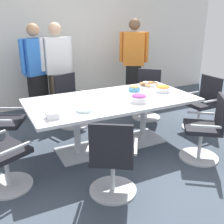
# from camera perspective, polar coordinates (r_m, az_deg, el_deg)

# --- Properties ---
(ground_plane) EXTENTS (10.00, 10.00, 0.01)m
(ground_plane) POSITION_cam_1_polar(r_m,az_deg,el_deg) (4.17, 0.00, -7.19)
(ground_plane) COLOR #3D4754
(back_wall) EXTENTS (8.00, 0.10, 2.80)m
(back_wall) POSITION_cam_1_polar(r_m,az_deg,el_deg) (5.96, -10.78, 14.93)
(back_wall) COLOR white
(back_wall) RESTS_ON ground
(conference_table) EXTENTS (2.40, 1.20, 0.75)m
(conference_table) POSITION_cam_1_polar(r_m,az_deg,el_deg) (3.92, 0.00, 1.03)
(conference_table) COLOR silver
(conference_table) RESTS_ON ground
(office_chair_0) EXTENTS (0.75, 0.75, 0.91)m
(office_chair_0) POSITION_cam_1_polar(r_m,az_deg,el_deg) (3.87, 19.21, -3.90)
(office_chair_0) COLOR silver
(office_chair_0) RESTS_ON ground
(office_chair_1) EXTENTS (0.55, 0.55, 0.91)m
(office_chair_1) POSITION_cam_1_polar(r_m,az_deg,el_deg) (4.89, 18.52, 1.20)
(office_chair_1) COLOR silver
(office_chair_1) RESTS_ON ground
(office_chair_2) EXTENTS (0.76, 0.76, 0.91)m
(office_chair_2) POSITION_cam_1_polar(r_m,az_deg,el_deg) (5.21, 7.48, 3.22)
(office_chair_2) COLOR silver
(office_chair_2) RESTS_ON ground
(office_chair_3) EXTENTS (0.70, 0.70, 0.91)m
(office_chair_3) POSITION_cam_1_polar(r_m,az_deg,el_deg) (4.85, -8.54, 1.89)
(office_chair_3) COLOR silver
(office_chair_3) RESTS_ON ground
(office_chair_4) EXTENTS (0.72, 0.72, 0.91)m
(office_chair_4) POSITION_cam_1_polar(r_m,az_deg,el_deg) (4.14, -22.21, -2.67)
(office_chair_4) COLOR silver
(office_chair_4) RESTS_ON ground
(office_chair_5) EXTENTS (0.72, 0.72, 0.91)m
(office_chair_5) POSITION_cam_1_polar(r_m,az_deg,el_deg) (3.27, -22.52, -8.88)
(office_chair_5) COLOR silver
(office_chair_5) RESTS_ON ground
(office_chair_6) EXTENTS (0.75, 0.75, 0.91)m
(office_chair_6) POSITION_cam_1_polar(r_m,az_deg,el_deg) (2.94, 0.09, -10.54)
(office_chair_6) COLOR silver
(office_chair_6) RESTS_ON ground
(person_standing_0) EXTENTS (0.60, 0.37, 1.75)m
(person_standing_0) POSITION_cam_1_polar(r_m,az_deg,el_deg) (5.23, -15.65, 8.46)
(person_standing_0) COLOR black
(person_standing_0) RESTS_ON ground
(person_standing_1) EXTENTS (0.61, 0.23, 1.76)m
(person_standing_1) POSITION_cam_1_polar(r_m,az_deg,el_deg) (5.25, -11.45, 8.91)
(person_standing_1) COLOR brown
(person_standing_1) RESTS_ON ground
(person_standing_2) EXTENTS (0.57, 0.41, 1.81)m
(person_standing_2) POSITION_cam_1_polar(r_m,az_deg,el_deg) (5.86, 4.59, 10.69)
(person_standing_2) COLOR black
(person_standing_2) RESTS_ON ground
(snack_bowl_candy_mix) EXTENTS (0.24, 0.24, 0.12)m
(snack_bowl_candy_mix) POSITION_cam_1_polar(r_m,az_deg,el_deg) (3.74, 5.68, 2.94)
(snack_bowl_candy_mix) COLOR white
(snack_bowl_candy_mix) RESTS_ON conference_table
(snack_bowl_chips_orange) EXTENTS (0.23, 0.23, 0.11)m
(snack_bowl_chips_orange) POSITION_cam_1_polar(r_m,az_deg,el_deg) (4.29, 10.73, 4.89)
(snack_bowl_chips_orange) COLOR white
(snack_bowl_chips_orange) RESTS_ON conference_table
(snack_bowl_cookies) EXTENTS (0.18, 0.18, 0.09)m
(snack_bowl_cookies) POSITION_cam_1_polar(r_m,az_deg,el_deg) (4.29, 4.74, 5.06)
(snack_bowl_cookies) COLOR #4C9EC6
(snack_bowl_cookies) RESTS_ON conference_table
(donut_platter) EXTENTS (0.33, 0.33, 0.04)m
(donut_platter) POSITION_cam_1_polar(r_m,az_deg,el_deg) (4.65, 7.84, 5.83)
(donut_platter) COLOR white
(donut_platter) RESTS_ON conference_table
(plate_stack) EXTENTS (0.21, 0.21, 0.04)m
(plate_stack) POSITION_cam_1_polar(r_m,az_deg,el_deg) (3.40, -5.81, 0.46)
(plate_stack) COLOR white
(plate_stack) RESTS_ON conference_table
(napkin_pile) EXTENTS (0.14, 0.14, 0.08)m
(napkin_pile) POSITION_cam_1_polar(r_m,az_deg,el_deg) (3.22, -12.47, -0.67)
(napkin_pile) COLOR white
(napkin_pile) RESTS_ON conference_table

